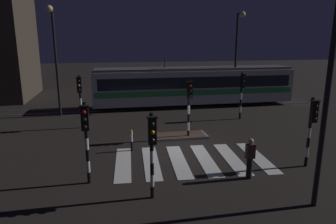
{
  "coord_description": "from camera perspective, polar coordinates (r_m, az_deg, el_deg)",
  "views": [
    {
      "loc": [
        -3.58,
        -14.6,
        5.58
      ],
      "look_at": [
        -0.39,
        2.46,
        1.4
      ],
      "focal_mm": 32.74,
      "sensor_mm": 36.0,
      "label": 1
    }
  ],
  "objects": [
    {
      "name": "ground_plane",
      "position": [
        16.04,
        3.0,
        -6.84
      ],
      "size": [
        120.0,
        120.0,
        0.0
      ],
      "primitive_type": "plane",
      "color": "black"
    },
    {
      "name": "rail_near",
      "position": [
        24.82,
        -2.04,
        0.57
      ],
      "size": [
        80.0,
        0.12,
        0.03
      ],
      "primitive_type": "cube",
      "color": "#59595E",
      "rests_on": "ground"
    },
    {
      "name": "rail_far",
      "position": [
        26.2,
        -2.51,
        1.26
      ],
      "size": [
        80.0,
        0.12,
        0.03
      ],
      "primitive_type": "cube",
      "color": "#59595E",
      "rests_on": "ground"
    },
    {
      "name": "crosswalk_zebra",
      "position": [
        14.58,
        4.49,
        -8.96
      ],
      "size": [
        7.32,
        4.37,
        0.02
      ],
      "color": "silver",
      "rests_on": "ground"
    },
    {
      "name": "traffic_island",
      "position": [
        17.8,
        2.22,
        -4.44
      ],
      "size": [
        3.12,
        1.29,
        0.18
      ],
      "color": "slate",
      "rests_on": "ground"
    },
    {
      "name": "traffic_light_kerb_mid_left",
      "position": [
        10.52,
        -2.99,
        -5.96
      ],
      "size": [
        0.36,
        0.42,
        3.14
      ],
      "color": "black",
      "rests_on": "ground"
    },
    {
      "name": "traffic_light_median_centre",
      "position": [
        16.97,
        3.97,
        2.16
      ],
      "size": [
        0.36,
        0.42,
        3.4
      ],
      "color": "black",
      "rests_on": "ground"
    },
    {
      "name": "traffic_light_corner_near_right",
      "position": [
        14.56,
        25.19,
        -1.73
      ],
      "size": [
        0.36,
        0.42,
        3.14
      ],
      "color": "black",
      "rests_on": "ground"
    },
    {
      "name": "traffic_light_corner_near_left",
      "position": [
        11.98,
        -15.05,
        -3.53
      ],
      "size": [
        0.36,
        0.42,
        3.27
      ],
      "color": "black",
      "rests_on": "ground"
    },
    {
      "name": "traffic_light_corner_far_right",
      "position": [
        21.88,
        13.6,
        4.24
      ],
      "size": [
        0.36,
        0.42,
        3.31
      ],
      "color": "black",
      "rests_on": "ground"
    },
    {
      "name": "traffic_light_corner_far_left",
      "position": [
        19.84,
        -16.08,
        3.27
      ],
      "size": [
        0.36,
        0.42,
        3.38
      ],
      "color": "black",
      "rests_on": "ground"
    },
    {
      "name": "street_lamp_near_kerb",
      "position": [
        10.59,
        28.63,
        4.92
      ],
      "size": [
        0.44,
        1.21,
        6.71
      ],
      "color": "black",
      "rests_on": "ground"
    },
    {
      "name": "street_lamp_trackside_left",
      "position": [
        23.23,
        -20.36,
        10.9
      ],
      "size": [
        0.44,
        1.21,
        7.71
      ],
      "color": "black",
      "rests_on": "ground"
    },
    {
      "name": "street_lamp_trackside_right",
      "position": [
        25.92,
        12.8,
        11.46
      ],
      "size": [
        0.44,
        1.21,
        7.61
      ],
      "color": "black",
      "rests_on": "ground"
    },
    {
      "name": "tram",
      "position": [
        25.85,
        4.89,
        4.97
      ],
      "size": [
        16.79,
        2.58,
        4.15
      ],
      "color": "silver",
      "rests_on": "ground"
    },
    {
      "name": "pedestrian_waiting_at_kerb",
      "position": [
        12.92,
        15.01,
        -8.3
      ],
      "size": [
        0.36,
        0.24,
        1.71
      ],
      "color": "black",
      "rests_on": "ground"
    },
    {
      "name": "bollard_island_edge",
      "position": [
        15.66,
        -6.8,
        -5.27
      ],
      "size": [
        0.12,
        0.12,
        1.11
      ],
      "color": "black",
      "rests_on": "ground"
    }
  ]
}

